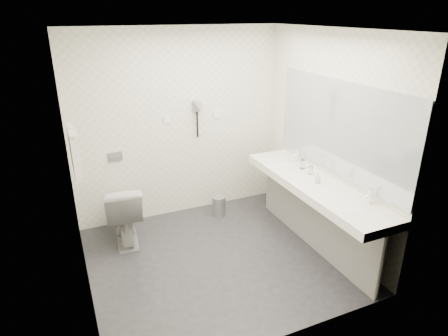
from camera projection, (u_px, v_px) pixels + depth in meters
name	position (u px, v px, depth m)	size (l,w,h in m)	color
floor	(217.00, 259.00, 4.51)	(2.80, 2.80, 0.00)	#29282D
ceiling	(216.00, 29.00, 3.58)	(2.80, 2.80, 0.00)	white
wall_back	(178.00, 126.00, 5.15)	(2.80, 2.80, 0.00)	white
wall_front	(284.00, 212.00, 2.94)	(2.80, 2.80, 0.00)	white
wall_left	(73.00, 179.00, 3.52)	(2.60, 2.60, 0.00)	white
wall_right	(327.00, 140.00, 4.57)	(2.60, 2.60, 0.00)	white
vanity_counter	(314.00, 186.00, 4.47)	(0.55, 2.20, 0.10)	white
vanity_panel	(313.00, 218.00, 4.63)	(0.03, 2.15, 0.75)	gray
vanity_post_near	(380.00, 266.00, 3.76)	(0.06, 0.06, 0.75)	silver
vanity_post_far	(271.00, 184.00, 5.53)	(0.06, 0.06, 0.75)	silver
mirror	(339.00, 128.00, 4.32)	(0.02, 2.20, 1.05)	#B2BCC6
basin_near	(354.00, 207.00, 3.90)	(0.40, 0.31, 0.05)	white
basin_far	(284.00, 164.00, 5.00)	(0.40, 0.31, 0.05)	white
faucet_near	(370.00, 196.00, 3.94)	(0.04, 0.04, 0.15)	silver
faucet_far	(297.00, 155.00, 5.04)	(0.04, 0.04, 0.15)	silver
soap_bottle_a	(318.00, 178.00, 4.39)	(0.05, 0.05, 0.12)	silver
glass_left	(310.00, 170.00, 4.63)	(0.06, 0.06, 0.10)	silver
glass_right	(303.00, 164.00, 4.80)	(0.06, 0.06, 0.11)	silver
toilet	(124.00, 212.00, 4.75)	(0.43, 0.76, 0.77)	white
flush_plate	(115.00, 157.00, 4.93)	(0.18, 0.02, 0.12)	#B2B5BA
pedal_bin	(219.00, 206.00, 5.44)	(0.19, 0.19, 0.26)	#B2B5BA
bin_lid	(219.00, 197.00, 5.39)	(0.19, 0.19, 0.01)	#B2B5BA
towel_rail	(70.00, 131.00, 3.89)	(0.02, 0.02, 0.62)	silver
towel_near	(76.00, 156.00, 3.86)	(0.07, 0.24, 0.48)	white
towel_far	(73.00, 147.00, 4.10)	(0.07, 0.24, 0.48)	white
dryer_cradle	(196.00, 106.00, 5.12)	(0.10, 0.04, 0.14)	gray
dryer_barrel	(198.00, 105.00, 5.05)	(0.08, 0.08, 0.14)	gray
dryer_cord	(197.00, 125.00, 5.20)	(0.02, 0.02, 0.35)	black
switch_plate_a	(167.00, 120.00, 5.04)	(0.09, 0.02, 0.09)	white
switch_plate_b	(217.00, 114.00, 5.31)	(0.09, 0.02, 0.09)	white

